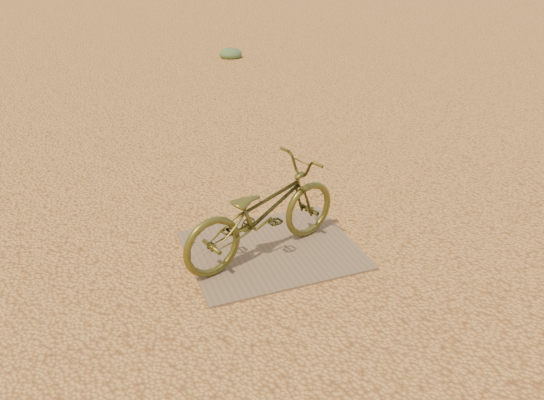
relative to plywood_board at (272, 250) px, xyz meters
name	(u,v)px	position (x,y,z in m)	size (l,w,h in m)	color
ground	(227,277)	(-0.54, -0.27, -0.01)	(120.00, 120.00, 0.00)	#E1A359
plywood_board	(272,250)	(0.00, 0.00, 0.00)	(1.60, 1.30, 0.02)	brown
bicycle	(263,212)	(-0.11, -0.04, 0.46)	(0.59, 1.71, 0.90)	brown
kale_b	(231,58)	(2.19, 8.59, -0.01)	(0.55, 0.55, 0.30)	#5A7750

